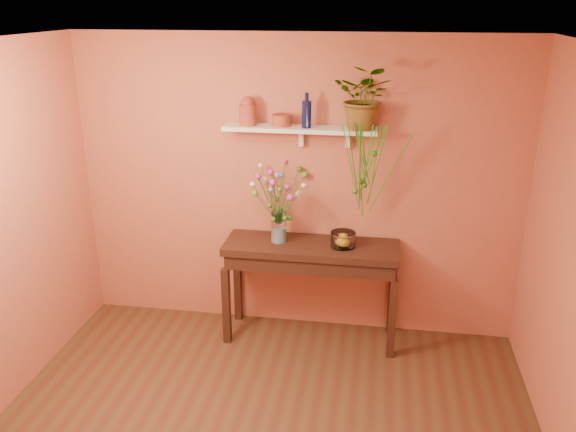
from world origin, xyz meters
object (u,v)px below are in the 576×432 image
at_px(glass_vase, 279,229).
at_px(glass_bowl, 343,240).
at_px(sideboard, 311,258).
at_px(blue_bottle, 307,113).
at_px(spider_plant, 365,97).
at_px(terracotta_jug, 248,111).
at_px(bouquet, 278,190).

xyz_separation_m(glass_vase, glass_bowl, (0.57, -0.02, -0.06)).
xyz_separation_m(sideboard, blue_bottle, (-0.07, 0.11, 1.26)).
bearing_deg(glass_bowl, glass_vase, 178.08).
relative_size(glass_vase, glass_bowl, 1.27).
distance_m(spider_plant, glass_bowl, 1.22).
xyz_separation_m(terracotta_jug, spider_plant, (0.98, 0.00, 0.14)).
relative_size(terracotta_jug, spider_plant, 0.47).
xyz_separation_m(spider_plant, glass_bowl, (-0.13, -0.14, -1.21)).
relative_size(sideboard, spider_plant, 2.94).
bearing_deg(terracotta_jug, sideboard, -12.81).
xyz_separation_m(spider_plant, bouquet, (-0.70, -0.11, -0.79)).
height_order(spider_plant, glass_vase, spider_plant).
relative_size(terracotta_jug, glass_vase, 0.89).
bearing_deg(terracotta_jug, spider_plant, 0.20).
height_order(sideboard, terracotta_jug, terracotta_jug).
bearing_deg(blue_bottle, sideboard, -58.04).
xyz_separation_m(terracotta_jug, glass_bowl, (0.85, -0.13, -1.07)).
bearing_deg(terracotta_jug, bouquet, -21.43).
bearing_deg(blue_bottle, glass_vase, -156.68).
xyz_separation_m(sideboard, glass_vase, (-0.29, 0.02, 0.25)).
distance_m(sideboard, spider_plant, 1.47).
relative_size(spider_plant, glass_bowl, 2.41).
bearing_deg(bouquet, sideboard, -4.04).
distance_m(blue_bottle, bouquet, 0.69).
height_order(terracotta_jug, spider_plant, spider_plant).
bearing_deg(glass_bowl, bouquet, 177.55).
distance_m(blue_bottle, glass_bowl, 1.13).
xyz_separation_m(terracotta_jug, bouquet, (0.28, -0.11, -0.65)).
xyz_separation_m(blue_bottle, glass_bowl, (0.34, -0.12, -1.07)).
bearing_deg(blue_bottle, bouquet, -157.92).
xyz_separation_m(terracotta_jug, blue_bottle, (0.50, -0.02, 0.00)).
relative_size(sideboard, bouquet, 2.61).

